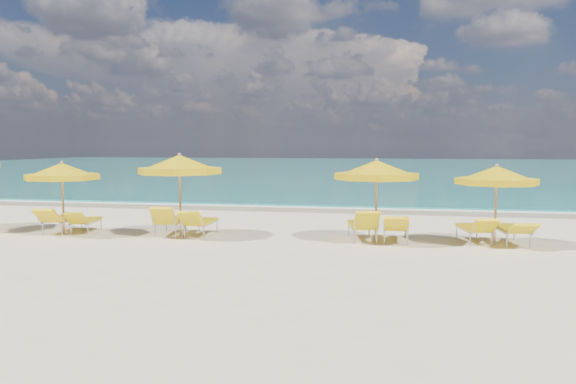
# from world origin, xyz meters

# --- Properties ---
(ground_plane) EXTENTS (120.00, 120.00, 0.00)m
(ground_plane) POSITION_xyz_m (0.00, 0.00, 0.00)
(ground_plane) COLOR beige
(ocean) EXTENTS (120.00, 80.00, 0.30)m
(ocean) POSITION_xyz_m (0.00, 48.00, 0.00)
(ocean) COLOR #167C71
(ocean) RESTS_ON ground
(wet_sand_band) EXTENTS (120.00, 2.60, 0.01)m
(wet_sand_band) POSITION_xyz_m (0.00, 7.40, 0.00)
(wet_sand_band) COLOR tan
(wet_sand_band) RESTS_ON ground
(foam_line) EXTENTS (120.00, 1.20, 0.03)m
(foam_line) POSITION_xyz_m (0.00, 8.20, 0.00)
(foam_line) COLOR white
(foam_line) RESTS_ON ground
(whitecap_near) EXTENTS (14.00, 0.36, 0.05)m
(whitecap_near) POSITION_xyz_m (-6.00, 17.00, 0.00)
(whitecap_near) COLOR white
(whitecap_near) RESTS_ON ground
(whitecap_far) EXTENTS (18.00, 0.30, 0.05)m
(whitecap_far) POSITION_xyz_m (8.00, 24.00, 0.00)
(whitecap_far) COLOR white
(whitecap_far) RESTS_ON ground
(umbrella_1) EXTENTS (2.73, 2.73, 2.17)m
(umbrella_1) POSITION_xyz_m (-6.34, -0.56, 1.85)
(umbrella_1) COLOR tan
(umbrella_1) RESTS_ON ground
(umbrella_2) EXTENTS (2.89, 2.89, 2.42)m
(umbrella_2) POSITION_xyz_m (-2.84, -0.18, 2.06)
(umbrella_2) COLOR tan
(umbrella_2) RESTS_ON ground
(umbrella_3) EXTENTS (2.48, 2.48, 2.29)m
(umbrella_3) POSITION_xyz_m (2.75, -0.09, 1.95)
(umbrella_3) COLOR tan
(umbrella_3) RESTS_ON ground
(umbrella_4) EXTENTS (2.17, 2.17, 2.15)m
(umbrella_4) POSITION_xyz_m (5.85, 0.06, 1.83)
(umbrella_4) COLOR tan
(umbrella_4) RESTS_ON ground
(lounger_1_left) EXTENTS (0.89, 2.06, 0.87)m
(lounger_1_left) POSITION_xyz_m (-6.71, -0.08, 0.24)
(lounger_1_left) COLOR #A5A8AD
(lounger_1_left) RESTS_ON ground
(lounger_1_right) EXTENTS (0.87, 1.79, 0.75)m
(lounger_1_right) POSITION_xyz_m (-5.98, 0.03, 0.21)
(lounger_1_right) COLOR #A5A8AD
(lounger_1_right) RESTS_ON ground
(lounger_2_left) EXTENTS (0.98, 2.04, 0.96)m
(lounger_2_left) POSITION_xyz_m (-3.28, 0.12, 0.25)
(lounger_2_left) COLOR #A5A8AD
(lounger_2_left) RESTS_ON ground
(lounger_2_right) EXTENTS (0.69, 1.91, 0.87)m
(lounger_2_right) POSITION_xyz_m (-2.33, 0.09, 0.24)
(lounger_2_right) COLOR #A5A8AD
(lounger_2_right) RESTS_ON ground
(lounger_3_left) EXTENTS (1.04, 2.03, 0.96)m
(lounger_3_left) POSITION_xyz_m (2.36, 0.22, 0.25)
(lounger_3_left) COLOR #A5A8AD
(lounger_3_left) RESTS_ON ground
(lounger_3_right) EXTENTS (0.72, 2.02, 0.85)m
(lounger_3_right) POSITION_xyz_m (3.27, 0.24, 0.24)
(lounger_3_right) COLOR #A5A8AD
(lounger_3_right) RESTS_ON ground
(lounger_4_left) EXTENTS (0.94, 1.96, 0.81)m
(lounger_4_left) POSITION_xyz_m (5.38, 0.45, 0.23)
(lounger_4_left) COLOR #A5A8AD
(lounger_4_left) RESTS_ON ground
(lounger_4_right) EXTENTS (0.86, 2.09, 0.75)m
(lounger_4_right) POSITION_xyz_m (6.32, 0.39, 0.24)
(lounger_4_right) COLOR #A5A8AD
(lounger_4_right) RESTS_ON ground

